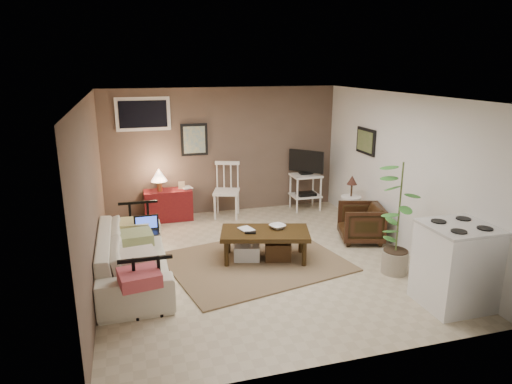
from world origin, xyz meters
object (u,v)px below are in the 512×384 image
object	(u,v)px
sofa	(132,248)
red_console	(168,202)
coffee_table	(264,243)
spindle_chair	(227,192)
armchair	(361,221)
potted_plant	(399,215)
tv_stand	(306,179)
side_table	(351,196)
stove	(456,265)

from	to	relation	value
sofa	red_console	bearing A→B (deg)	-16.40
coffee_table	red_console	distance (m)	2.53
spindle_chair	armchair	distance (m)	2.60
spindle_chair	potted_plant	distance (m)	3.51
tv_stand	armchair	xyz separation A→B (m)	(0.23, -1.84, -0.29)
tv_stand	side_table	xyz separation A→B (m)	(0.37, -1.20, -0.04)
sofa	spindle_chair	size ratio (longest dim) A/B	2.19
sofa	coffee_table	bearing A→B (deg)	-87.56
coffee_table	tv_stand	bearing A→B (deg)	54.73
sofa	stove	size ratio (longest dim) A/B	2.20
spindle_chair	stove	xyz separation A→B (m)	(1.91, -3.99, 0.03)
red_console	potted_plant	xyz separation A→B (m)	(2.82, -3.12, 0.51)
sofa	armchair	xyz separation A→B (m)	(3.61, 0.38, -0.10)
spindle_chair	tv_stand	size ratio (longest dim) A/B	0.87
armchair	stove	distance (m)	2.17
side_table	stove	size ratio (longest dim) A/B	0.92
coffee_table	potted_plant	xyz separation A→B (m)	(1.62, -0.90, 0.58)
tv_stand	potted_plant	xyz separation A→B (m)	(0.11, -3.03, 0.22)
armchair	stove	bearing A→B (deg)	18.01
coffee_table	stove	distance (m)	2.61
red_console	tv_stand	bearing A→B (deg)	-1.89
coffee_table	red_console	bearing A→B (deg)	118.23
coffee_table	spindle_chair	xyz separation A→B (m)	(-0.09, 2.13, 0.21)
armchair	red_console	bearing A→B (deg)	-107.13
coffee_table	tv_stand	world-z (taller)	tv_stand
red_console	stove	size ratio (longest dim) A/B	0.97
coffee_table	red_console	size ratio (longest dim) A/B	1.41
sofa	armchair	distance (m)	3.63
sofa	stove	bearing A→B (deg)	-115.80
coffee_table	sofa	world-z (taller)	sofa
side_table	armchair	size ratio (longest dim) A/B	1.40
tv_stand	side_table	bearing A→B (deg)	-73.00
red_console	potted_plant	distance (m)	4.24
side_table	red_console	bearing A→B (deg)	157.18
sofa	spindle_chair	distance (m)	2.84
red_console	side_table	xyz separation A→B (m)	(3.07, -1.29, 0.24)
coffee_table	armchair	bearing A→B (deg)	9.73
tv_stand	armchair	world-z (taller)	tv_stand
sofa	potted_plant	distance (m)	3.61
coffee_table	sofa	bearing A→B (deg)	-177.56
potted_plant	stove	bearing A→B (deg)	-78.97
sofa	armchair	world-z (taller)	sofa
red_console	armchair	world-z (taller)	red_console
armchair	side_table	bearing A→B (deg)	-176.02
coffee_table	side_table	distance (m)	2.12
spindle_chair	tv_stand	distance (m)	1.61
sofa	tv_stand	world-z (taller)	tv_stand
side_table	stove	xyz separation A→B (m)	(-0.07, -2.79, -0.08)
red_console	side_table	distance (m)	3.34
tv_stand	side_table	size ratio (longest dim) A/B	1.26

